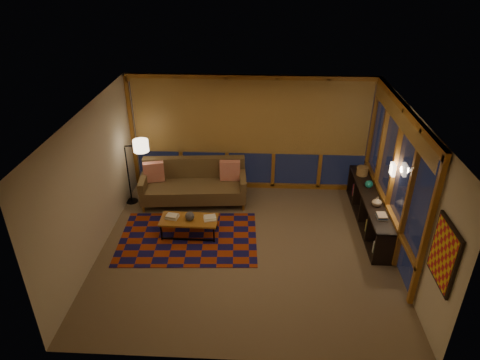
{
  "coord_description": "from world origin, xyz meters",
  "views": [
    {
      "loc": [
        0.22,
        -6.53,
        5.05
      ],
      "look_at": [
        -0.14,
        0.59,
        1.18
      ],
      "focal_mm": 32.0,
      "sensor_mm": 36.0,
      "label": 1
    }
  ],
  "objects_px": {
    "floor_lamp": "(128,172)",
    "bookshelf": "(369,210)",
    "coffee_table": "(189,227)",
    "sofa": "(194,184)"
  },
  "relations": [
    {
      "from": "coffee_table",
      "to": "bookshelf",
      "type": "distance_m",
      "value": 3.68
    },
    {
      "from": "sofa",
      "to": "bookshelf",
      "type": "bearing_deg",
      "value": -15.17
    },
    {
      "from": "floor_lamp",
      "to": "bookshelf",
      "type": "xyz_separation_m",
      "value": [
        5.14,
        -0.61,
        -0.41
      ]
    },
    {
      "from": "coffee_table",
      "to": "bookshelf",
      "type": "bearing_deg",
      "value": 10.23
    },
    {
      "from": "coffee_table",
      "to": "floor_lamp",
      "type": "relative_size",
      "value": 0.75
    },
    {
      "from": "bookshelf",
      "to": "sofa",
      "type": "bearing_deg",
      "value": 169.75
    },
    {
      "from": "floor_lamp",
      "to": "bookshelf",
      "type": "distance_m",
      "value": 5.19
    },
    {
      "from": "sofa",
      "to": "bookshelf",
      "type": "height_order",
      "value": "sofa"
    },
    {
      "from": "floor_lamp",
      "to": "bookshelf",
      "type": "height_order",
      "value": "floor_lamp"
    },
    {
      "from": "coffee_table",
      "to": "bookshelf",
      "type": "xyz_separation_m",
      "value": [
        3.63,
        0.59,
        0.15
      ]
    }
  ]
}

